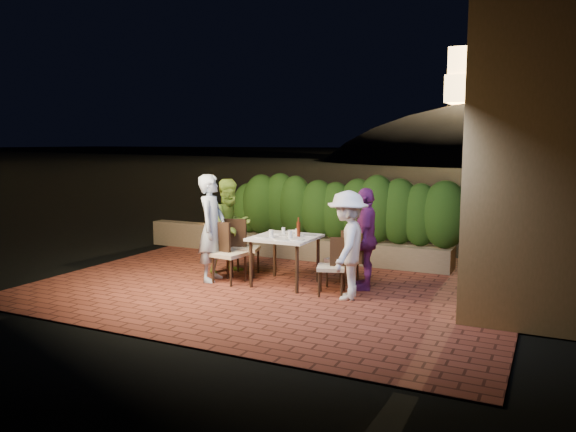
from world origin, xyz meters
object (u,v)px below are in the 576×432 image
Objects in this scene: diner_green at (230,226)px; diner_blue at (212,228)px; chair_left_back at (245,247)px; chair_right_back at (342,259)px; beer_bottle at (298,227)px; chair_right_front at (331,266)px; parapet_lamp at (210,221)px; chair_left_front at (229,253)px; diner_purple at (365,239)px; dining_table at (285,260)px; bowl at (292,232)px; diner_white at (347,245)px.

diner_blue is at bearing -153.20° from diner_green.
diner_blue is (-0.29, -0.54, 0.38)m from chair_left_back.
diner_blue reaches higher than chair_right_back.
beer_bottle is at bearing -27.11° from chair_left_back.
chair_right_front is 4.17m from parapet_lamp.
chair_left_front is 0.56× the size of diner_blue.
diner_purple reaches higher than beer_bottle.
dining_table is 6.62× the size of parapet_lamp.
bowl is 0.23× the size of chair_right_front.
parapet_lamp is at bearing 146.43° from beer_bottle.
beer_bottle is 0.87m from chair_right_front.
chair_right_front is at bearing -115.42° from diner_white.
diner_purple is (2.04, 0.02, 0.29)m from chair_left_back.
beer_bottle is 0.18× the size of diner_blue.
beer_bottle reaches higher than dining_table.
parapet_lamp is at bearing -7.15° from chair_right_back.
chair_right_front is 0.55× the size of diner_white.
chair_right_front is (0.86, -0.52, -0.36)m from bowl.
chair_right_front is 0.97× the size of chair_right_back.
dining_table is 0.89m from chair_left_front.
chair_right_back is 0.57× the size of diner_white.
chair_right_front is 0.50× the size of diner_blue.
chair_left_back is at bearing -34.98° from chair_right_front.
chair_left_front is (-1.03, -0.34, -0.43)m from beer_bottle.
diner_white is 1.00× the size of diner_purple.
bowl is 1.04m from chair_left_front.
diner_blue reaches higher than beer_bottle.
chair_right_front is (0.65, -0.31, -0.48)m from beer_bottle.
chair_left_back reaches higher than dining_table.
chair_right_front is 5.97× the size of parapet_lamp.
beer_bottle is 1.39m from diner_blue.
beer_bottle reaches higher than parapet_lamp.
chair_left_back is (-0.02, 0.55, -0.01)m from chair_left_front.
chair_left_back is 2.06m from diner_purple.
diner_purple is (0.33, 0.54, 0.34)m from chair_right_front.
diner_white is 0.62m from diner_purple.
parapet_lamp is (-3.53, 2.21, 0.15)m from chair_right_front.
parapet_lamp is (-2.67, 1.70, -0.20)m from bowl.
chair_left_back is 0.59× the size of diner_green.
parapet_lamp is (-2.68, 1.97, 0.20)m from dining_table.
diner_green is at bearing 16.89° from chair_right_back.
chair_right_back is (1.68, 0.52, -0.04)m from chair_left_front.
diner_green is at bearing 155.92° from chair_left_back.
chair_left_back is at bearing -43.02° from parapet_lamp.
diner_green is (-0.33, 0.59, 0.32)m from chair_left_front.
chair_right_back is 6.15× the size of parapet_lamp.
dining_table is 0.88m from chair_right_front.
diner_purple is at bearing -152.31° from chair_right_back.
diner_white is at bearing 134.90° from chair_right_back.
bowl is 1.27m from diner_white.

